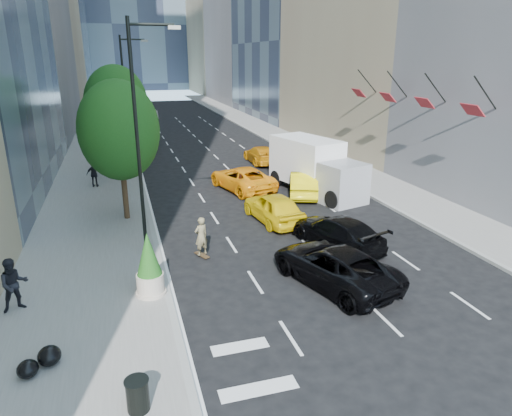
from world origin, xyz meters
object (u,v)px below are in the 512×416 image
object	(u,v)px
black_sedan_lincoln	(334,265)
box_truck	(315,167)
planter_shrub	(149,265)
black_sedan_mercedes	(337,232)
skateboarder	(201,239)
trash_can	(138,396)
city_bus	(143,129)

from	to	relation	value
black_sedan_lincoln	box_truck	world-z (taller)	box_truck
box_truck	planter_shrub	size ratio (longest dim) A/B	3.13
box_truck	planter_shrub	bearing A→B (deg)	-151.34
black_sedan_mercedes	box_truck	size ratio (longest dim) A/B	0.67
black_sedan_mercedes	box_truck	world-z (taller)	box_truck
skateboarder	black_sedan_mercedes	size ratio (longest dim) A/B	0.34
skateboarder	black_sedan_mercedes	distance (m)	6.41
skateboarder	black_sedan_lincoln	size ratio (longest dim) A/B	0.31
trash_can	city_bus	bearing A→B (deg)	86.13
box_truck	planter_shrub	world-z (taller)	box_truck
box_truck	planter_shrub	xyz separation A→B (m)	(-11.51, -11.05, -0.45)
box_truck	skateboarder	bearing A→B (deg)	-153.56
skateboarder	planter_shrub	xyz separation A→B (m)	(-2.48, -3.03, 0.43)
black_sedan_mercedes	skateboarder	bearing A→B (deg)	-21.46
skateboarder	trash_can	bearing A→B (deg)	46.36
black_sedan_mercedes	planter_shrub	world-z (taller)	planter_shrub
city_bus	box_truck	distance (m)	23.17
black_sedan_lincoln	trash_can	xyz separation A→B (m)	(-7.85, -5.00, -0.21)
city_bus	box_truck	bearing A→B (deg)	-57.58
box_truck	trash_can	size ratio (longest dim) A/B	9.07
black_sedan_mercedes	planter_shrub	size ratio (longest dim) A/B	2.10
city_bus	planter_shrub	bearing A→B (deg)	-85.58
black_sedan_mercedes	planter_shrub	distance (m)	9.19
city_bus	planter_shrub	distance (m)	32.13
trash_can	skateboarder	bearing A→B (deg)	70.11
skateboarder	trash_can	xyz separation A→B (m)	(-3.26, -9.00, -0.32)
black_sedan_lincoln	skateboarder	bearing A→B (deg)	-58.99
skateboarder	planter_shrub	world-z (taller)	planter_shrub
skateboarder	city_bus	world-z (taller)	city_bus
trash_can	black_sedan_mercedes	bearing A→B (deg)	40.91
skateboarder	box_truck	bearing A→B (deg)	-162.16
black_sedan_mercedes	city_bus	size ratio (longest dim) A/B	0.46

